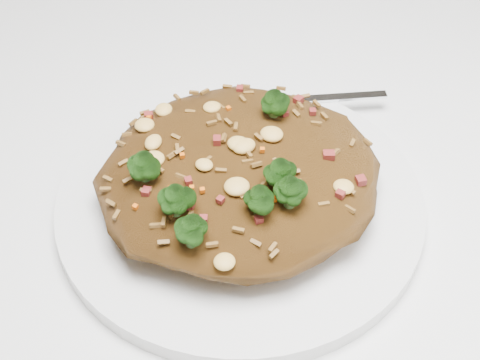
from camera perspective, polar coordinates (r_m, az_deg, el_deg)
The scene contains 4 objects.
dining_table at distance 0.61m, azimuth 9.41°, elevation -4.30°, with size 1.20×0.80×0.75m.
plate at distance 0.50m, azimuth 0.00°, elevation -1.78°, with size 0.27×0.27×0.01m, color white.
fried_rice at distance 0.47m, azimuth -0.02°, elevation 1.17°, with size 0.20×0.19×0.07m.
fork at distance 0.57m, azimuth 5.29°, elevation 6.84°, with size 0.16×0.05×0.00m.
Camera 1 is at (-0.22, -0.34, 1.12)m, focal length 50.00 mm.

